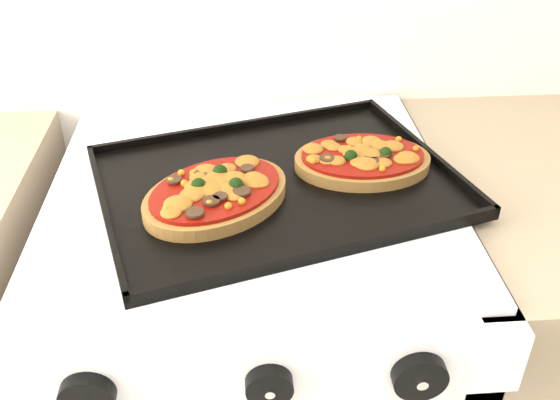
{
  "coord_description": "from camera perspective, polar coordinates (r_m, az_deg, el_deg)",
  "views": [
    {
      "loc": [
        0.03,
        0.91,
        1.4
      ],
      "look_at": [
        0.09,
        1.64,
        0.92
      ],
      "focal_mm": 40.0,
      "sensor_mm": 36.0,
      "label": 1
    }
  ],
  "objects": [
    {
      "name": "control_panel",
      "position": [
        0.72,
        -1.68,
        -15.44
      ],
      "size": [
        0.6,
        0.02,
        0.09
      ],
      "primitive_type": "cube",
      "color": "white",
      "rests_on": "stove"
    },
    {
      "name": "pizza_right",
      "position": [
        0.95,
        7.54,
        3.8
      ],
      "size": [
        0.21,
        0.15,
        0.03
      ],
      "primitive_type": null,
      "rotation": [
        0.0,
        0.0,
        0.0
      ],
      "color": "olive",
      "rests_on": "baking_tray"
    },
    {
      "name": "knob_right",
      "position": [
        0.74,
        12.64,
        -15.5
      ],
      "size": [
        0.06,
        0.02,
        0.06
      ],
      "primitive_type": "cylinder",
      "rotation": [
        1.57,
        0.0,
        0.0
      ],
      "color": "black",
      "rests_on": "control_panel"
    },
    {
      "name": "baking_tray",
      "position": [
        0.91,
        -0.24,
        1.84
      ],
      "size": [
        0.59,
        0.5,
        0.02
      ],
      "primitive_type": "cube",
      "rotation": [
        0.0,
        0.0,
        0.28
      ],
      "color": "black",
      "rests_on": "stove"
    },
    {
      "name": "knob_center",
      "position": [
        0.71,
        -0.98,
        -16.63
      ],
      "size": [
        0.05,
        0.02,
        0.05
      ],
      "primitive_type": "cylinder",
      "rotation": [
        1.57,
        0.0,
        0.0
      ],
      "color": "black",
      "rests_on": "control_panel"
    },
    {
      "name": "stove",
      "position": [
        1.23,
        -2.14,
        -16.71
      ],
      "size": [
        0.6,
        0.6,
        0.91
      ],
      "primitive_type": "cube",
      "color": "white",
      "rests_on": "floor"
    },
    {
      "name": "knob_left",
      "position": [
        0.73,
        -17.21,
        -16.81
      ],
      "size": [
        0.06,
        0.02,
        0.06
      ],
      "primitive_type": "cylinder",
      "rotation": [
        1.57,
        0.0,
        0.0
      ],
      "color": "black",
      "rests_on": "control_panel"
    },
    {
      "name": "pizza_left",
      "position": [
        0.86,
        -5.88,
        0.69
      ],
      "size": [
        0.27,
        0.26,
        0.03
      ],
      "primitive_type": null,
      "rotation": [
        0.0,
        0.0,
        0.67
      ],
      "color": "olive",
      "rests_on": "baking_tray"
    }
  ]
}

